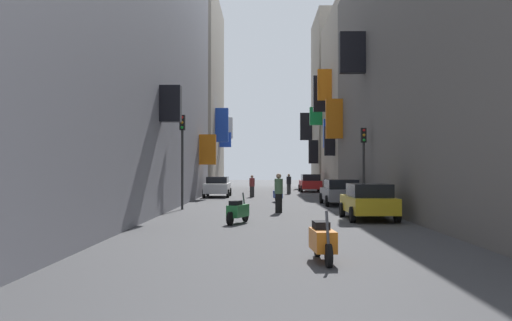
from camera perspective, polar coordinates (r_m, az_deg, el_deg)
ground_plane at (r=33.15m, az=1.68°, el=-4.36°), size 140.00×140.00×0.00m
building_left_near at (r=25.74m, az=-16.55°, el=13.26°), size 7.16×41.48×16.56m
building_left_mid_c at (r=56.13m, az=-6.97°, el=6.87°), size 7.22×15.94×19.19m
building_right_near at (r=24.07m, az=21.99°, el=11.35°), size 7.39×37.62×14.15m
building_right_mid_a at (r=47.64m, az=11.08°, el=5.76°), size 7.15×11.65×15.03m
building_right_mid_c at (r=59.60m, az=8.99°, el=5.91°), size 7.32×9.08×18.14m
parked_car_grey at (r=31.14m, az=8.74°, el=-3.18°), size 2.01×4.41×1.42m
parked_car_yellow at (r=22.30m, az=11.54°, el=-4.09°), size 1.86×3.99×1.42m
parked_car_red at (r=49.02m, az=5.63°, el=-2.30°), size 1.91×4.31×1.55m
parked_car_white at (r=40.02m, az=-4.00°, el=-2.67°), size 1.85×4.14×1.45m
scooter_orange at (r=12.09m, az=6.89°, el=-8.17°), size 0.51×1.92×1.13m
scooter_blue at (r=33.57m, az=2.28°, el=-3.53°), size 0.57×1.81×1.13m
scooter_green at (r=20.31m, az=-1.90°, el=-5.23°), size 0.82×1.89×1.13m
pedestrian_crossing at (r=25.25m, az=2.36°, el=-3.39°), size 0.43×0.43×1.80m
pedestrian_near_left at (r=44.65m, az=3.41°, el=-2.44°), size 0.39×0.39×1.62m
pedestrian_near_right at (r=39.49m, az=-0.41°, el=-2.68°), size 0.51×0.51×1.57m
traffic_light_near_corner at (r=28.56m, az=11.07°, el=0.73°), size 0.26×0.34×4.10m
traffic_light_far_corner at (r=27.53m, az=-7.63°, el=1.53°), size 0.26×0.34×4.68m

